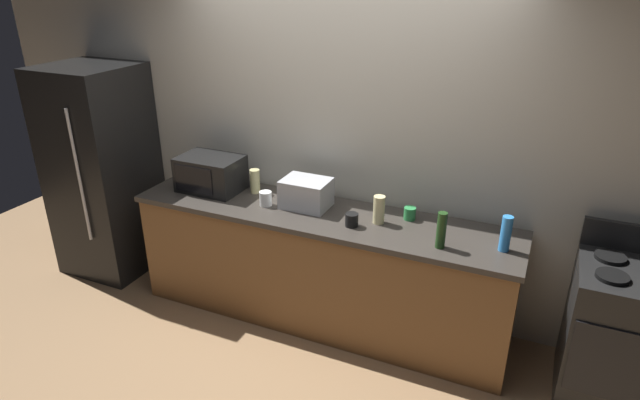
# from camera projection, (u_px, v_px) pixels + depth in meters

# --- Properties ---
(ground_plane) EXTENTS (8.00, 8.00, 0.00)m
(ground_plane) POSITION_uv_depth(u_px,v_px,m) (297.00, 347.00, 3.87)
(ground_plane) COLOR #93704C
(back_wall) EXTENTS (6.40, 0.10, 2.70)m
(back_wall) POSITION_uv_depth(u_px,v_px,m) (342.00, 137.00, 4.00)
(back_wall) COLOR beige
(back_wall) RESTS_ON ground_plane
(counter_run) EXTENTS (2.84, 0.64, 0.90)m
(counter_run) POSITION_uv_depth(u_px,v_px,m) (320.00, 267.00, 4.02)
(counter_run) COLOR brown
(counter_run) RESTS_ON ground_plane
(refrigerator) EXTENTS (0.72, 0.73, 1.80)m
(refrigerator) POSITION_uv_depth(u_px,v_px,m) (103.00, 171.00, 4.61)
(refrigerator) COLOR black
(refrigerator) RESTS_ON ground_plane
(stove_range) EXTENTS (0.60, 0.61, 1.08)m
(stove_range) POSITION_uv_depth(u_px,v_px,m) (619.00, 335.00, 3.27)
(stove_range) COLOR black
(stove_range) RESTS_ON ground_plane
(microwave) EXTENTS (0.48, 0.35, 0.27)m
(microwave) POSITION_uv_depth(u_px,v_px,m) (211.00, 173.00, 4.18)
(microwave) COLOR black
(microwave) RESTS_ON counter_run
(toaster_oven) EXTENTS (0.34, 0.26, 0.21)m
(toaster_oven) POSITION_uv_depth(u_px,v_px,m) (306.00, 193.00, 3.90)
(toaster_oven) COLOR #B7BABF
(toaster_oven) RESTS_ON counter_run
(bottle_vinegar) EXTENTS (0.08, 0.08, 0.19)m
(bottle_vinegar) POSITION_uv_depth(u_px,v_px,m) (255.00, 181.00, 4.15)
(bottle_vinegar) COLOR beige
(bottle_vinegar) RESTS_ON counter_run
(bottle_spray_cleaner) EXTENTS (0.07, 0.07, 0.23)m
(bottle_spray_cleaner) POSITION_uv_depth(u_px,v_px,m) (506.00, 234.00, 3.29)
(bottle_spray_cleaner) COLOR #338CE5
(bottle_spray_cleaner) RESTS_ON counter_run
(bottle_hand_soap) EXTENTS (0.08, 0.08, 0.20)m
(bottle_hand_soap) POSITION_uv_depth(u_px,v_px,m) (379.00, 210.00, 3.65)
(bottle_hand_soap) COLOR beige
(bottle_hand_soap) RESTS_ON counter_run
(bottle_wine) EXTENTS (0.06, 0.06, 0.24)m
(bottle_wine) POSITION_uv_depth(u_px,v_px,m) (441.00, 230.00, 3.32)
(bottle_wine) COLOR #1E3F19
(bottle_wine) RESTS_ON counter_run
(mug_white) EXTENTS (0.09, 0.09, 0.11)m
(mug_white) POSITION_uv_depth(u_px,v_px,m) (266.00, 199.00, 3.94)
(mug_white) COLOR white
(mug_white) RESTS_ON counter_run
(mug_black) EXTENTS (0.09, 0.09, 0.09)m
(mug_black) POSITION_uv_depth(u_px,v_px,m) (352.00, 220.00, 3.63)
(mug_black) COLOR black
(mug_black) RESTS_ON counter_run
(mug_green) EXTENTS (0.08, 0.08, 0.09)m
(mug_green) POSITION_uv_depth(u_px,v_px,m) (410.00, 213.00, 3.73)
(mug_green) COLOR #2D8C47
(mug_green) RESTS_ON counter_run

